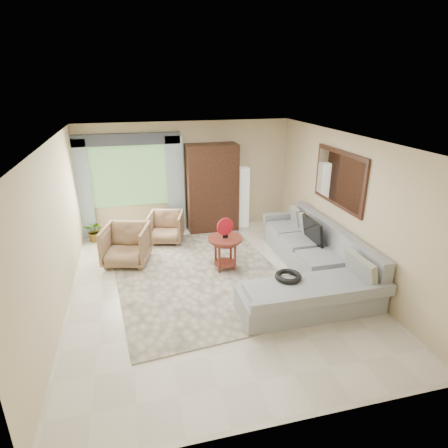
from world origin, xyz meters
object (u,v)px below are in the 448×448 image
object	(u,v)px
armchair_left	(126,245)
potted_plant	(95,231)
armoire	(212,188)
sectional_sofa	(312,266)
tv_screen	(313,231)
floor_lamp	(243,197)
armchair_right	(166,227)
coffee_table	(225,253)

from	to	relation	value
armchair_left	potted_plant	bearing A→B (deg)	133.81
potted_plant	armoire	bearing A→B (deg)	1.35
sectional_sofa	tv_screen	distance (m)	0.77
sectional_sofa	armoire	world-z (taller)	armoire
armchair_left	floor_lamp	bearing A→B (deg)	42.64
armchair_right	potted_plant	bearing A→B (deg)	-179.77
potted_plant	tv_screen	bearing A→B (deg)	-27.88
armoire	armchair_left	bearing A→B (deg)	-146.15
armoire	floor_lamp	bearing A→B (deg)	4.29
sectional_sofa	floor_lamp	world-z (taller)	floor_lamp
sectional_sofa	coffee_table	distance (m)	1.65
armchair_left	floor_lamp	size ratio (longest dim) A/B	0.58
sectional_sofa	floor_lamp	bearing A→B (deg)	98.33
tv_screen	armchair_right	world-z (taller)	tv_screen
tv_screen	potted_plant	bearing A→B (deg)	152.12
armchair_right	floor_lamp	world-z (taller)	floor_lamp
armchair_right	armoire	xyz separation A→B (m)	(1.19, 0.48, 0.71)
coffee_table	tv_screen	bearing A→B (deg)	-6.98
armchair_right	floor_lamp	size ratio (longest dim) A/B	0.51
armchair_right	coffee_table	bearing A→B (deg)	-44.14
coffee_table	armchair_right	distance (m)	1.90
tv_screen	potted_plant	world-z (taller)	tv_screen
armchair_left	armchair_right	distance (m)	1.26
coffee_table	armoire	xyz separation A→B (m)	(0.21, 2.11, 0.70)
sectional_sofa	coffee_table	size ratio (longest dim) A/B	5.20
armchair_left	sectional_sofa	bearing A→B (deg)	-8.73
armchair_left	armchair_right	size ratio (longest dim) A/B	1.16
floor_lamp	sectional_sofa	bearing A→B (deg)	-81.67
sectional_sofa	coffee_table	bearing A→B (deg)	151.50
floor_lamp	tv_screen	bearing A→B (deg)	-73.63
armchair_right	potted_plant	world-z (taller)	armchair_right
floor_lamp	potted_plant	bearing A→B (deg)	-177.99
armchair_right	potted_plant	size ratio (longest dim) A/B	1.54
floor_lamp	armchair_left	bearing A→B (deg)	-153.23
armoire	floor_lamp	world-z (taller)	armoire
tv_screen	coffee_table	distance (m)	1.76
tv_screen	armchair_left	xyz separation A→B (m)	(-3.57, 0.94, -0.32)
potted_plant	armchair_right	bearing A→B (deg)	-14.76
armchair_left	armoire	bearing A→B (deg)	49.72
tv_screen	floor_lamp	bearing A→B (deg)	106.37
floor_lamp	coffee_table	bearing A→B (deg)	-114.96
tv_screen	floor_lamp	distance (m)	2.48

